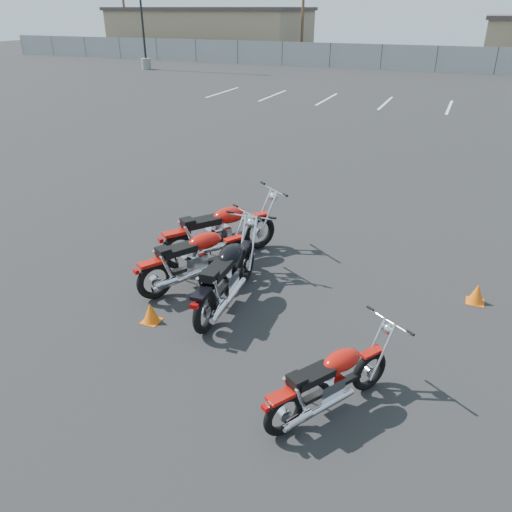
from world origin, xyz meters
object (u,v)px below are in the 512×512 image
at_px(motorcycle_third_red, 196,258).
at_px(motorcycle_front_red, 220,232).
at_px(motorcycle_second_black, 227,276).
at_px(motorcycle_rear_red, 330,382).

bearing_deg(motorcycle_third_red, motorcycle_front_red, 94.11).
xyz_separation_m(motorcycle_front_red, motorcycle_second_black, (0.83, -1.43, -0.03)).
bearing_deg(motorcycle_third_red, motorcycle_second_black, -26.12).
bearing_deg(motorcycle_third_red, motorcycle_rear_red, -35.26).
xyz_separation_m(motorcycle_second_black, motorcycle_third_red, (-0.75, 0.37, -0.02)).
bearing_deg(motorcycle_second_black, motorcycle_front_red, 120.11).
xyz_separation_m(motorcycle_front_red, motorcycle_rear_red, (2.93, -3.07, -0.12)).
distance_m(motorcycle_second_black, motorcycle_third_red, 0.84).
xyz_separation_m(motorcycle_third_red, motorcycle_rear_red, (2.85, -2.02, -0.08)).
relative_size(motorcycle_front_red, motorcycle_second_black, 0.95).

